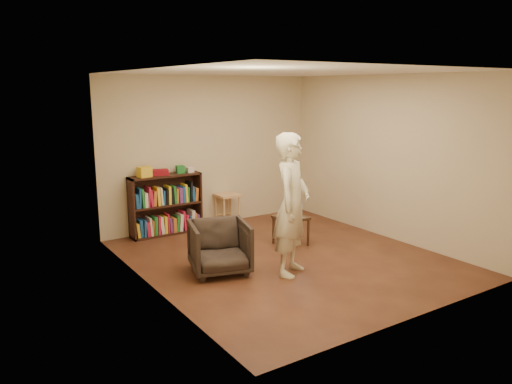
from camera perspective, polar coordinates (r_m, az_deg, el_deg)
floor at (r=7.21m, az=3.51°, el=-7.57°), size 4.50×4.50×0.00m
ceiling at (r=6.80m, az=3.79°, el=13.56°), size 4.50×4.50×0.00m
wall_back at (r=8.77m, az=-5.21°, el=4.64°), size 4.00×0.00×4.00m
wall_left at (r=5.92m, az=-12.05°, el=0.94°), size 0.00×4.50×4.50m
wall_right at (r=8.23m, az=14.89°, el=3.82°), size 0.00×4.50×4.50m
bookshelf at (r=8.39m, az=-10.28°, el=-1.81°), size 1.20×0.30×1.00m
box_yellow at (r=8.10m, az=-12.63°, el=2.26°), size 0.23×0.19×0.17m
red_cloth at (r=8.25m, az=-10.94°, el=2.22°), size 0.31×0.25×0.09m
box_green at (r=8.38m, az=-8.66°, el=2.58°), size 0.14×0.14×0.13m
box_white at (r=8.43m, az=-7.56°, el=2.54°), size 0.11×0.11×0.09m
stool at (r=8.82m, az=-3.30°, el=-0.91°), size 0.38×0.38×0.55m
armchair at (r=6.58m, az=-4.17°, el=-6.32°), size 0.92×0.93×0.69m
side_table at (r=7.71m, az=4.00°, el=-3.34°), size 0.44×0.44×0.45m
laptop at (r=7.72m, az=4.05°, el=-2.29°), size 0.37×0.39×0.24m
person at (r=6.40m, az=4.13°, el=-1.45°), size 0.81×0.75×1.85m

